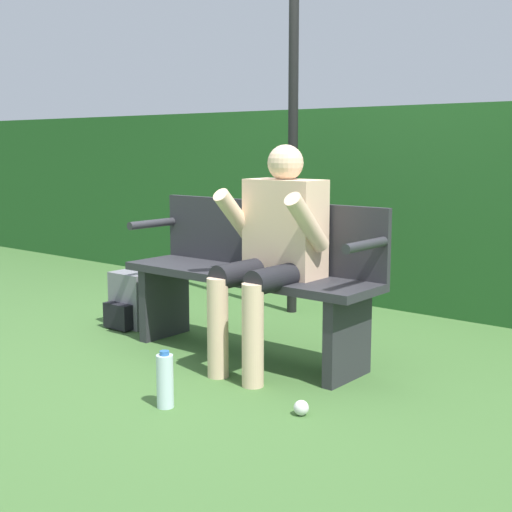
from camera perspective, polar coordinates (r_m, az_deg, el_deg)
The scene contains 8 objects.
ground_plane at distance 4.13m, azimuth -0.75°, elevation -7.99°, with size 40.00×40.00×0.00m, color #426B33.
hedge_back at distance 5.44m, azimuth 11.26°, elevation 3.84°, with size 12.00×0.38×1.47m.
park_bench at distance 4.06m, azimuth -0.25°, elevation -1.43°, with size 1.58×0.42×0.88m.
person_seated at distance 3.79m, azimuth 1.41°, elevation 1.01°, with size 0.56×0.58×1.20m.
backpack at distance 4.82m, azimuth -9.83°, elevation -3.54°, with size 0.29×0.29×0.36m.
water_bottle at distance 3.34m, azimuth -7.29°, elevation -9.86°, with size 0.08×0.08×0.27m.
signpost at distance 5.06m, azimuth 2.97°, elevation 12.49°, with size 0.32×0.09×2.77m.
litter_crumple at distance 3.26m, azimuth 3.64°, elevation -12.03°, with size 0.07×0.07×0.07m.
Camera 1 is at (2.54, -3.03, 1.20)m, focal length 50.00 mm.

